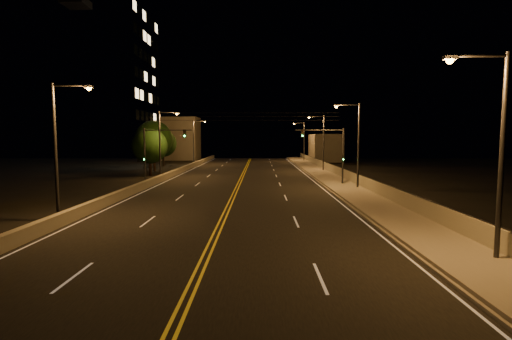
{
  "coord_description": "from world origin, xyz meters",
  "views": [
    {
      "loc": [
        2.3,
        -11.58,
        5.09
      ],
      "look_at": [
        2.0,
        18.0,
        2.5
      ],
      "focal_mm": 26.0,
      "sensor_mm": 36.0,
      "label": 1
    }
  ],
  "objects_px": {
    "streetlight_1": "(356,140)",
    "streetlight_5": "(162,139)",
    "tree_1": "(154,139)",
    "streetlight_2": "(322,139)",
    "streetlight_4": "(60,141)",
    "traffic_signal_right": "(333,150)",
    "streetlight_3": "(303,139)",
    "streetlight_0": "(495,143)",
    "traffic_signal_left": "(154,150)",
    "tree_0": "(150,146)",
    "tree_2": "(163,144)",
    "building_tower": "(79,88)",
    "streetlight_6": "(195,139)"
  },
  "relations": [
    {
      "from": "streetlight_6",
      "to": "traffic_signal_left",
      "type": "bearing_deg",
      "value": -87.96
    },
    {
      "from": "streetlight_1",
      "to": "tree_0",
      "type": "distance_m",
      "value": 27.36
    },
    {
      "from": "streetlight_0",
      "to": "tree_1",
      "type": "height_order",
      "value": "streetlight_0"
    },
    {
      "from": "streetlight_6",
      "to": "tree_2",
      "type": "bearing_deg",
      "value": -140.73
    },
    {
      "from": "building_tower",
      "to": "streetlight_4",
      "type": "bearing_deg",
      "value": -65.67
    },
    {
      "from": "traffic_signal_right",
      "to": "building_tower",
      "type": "relative_size",
      "value": 0.21
    },
    {
      "from": "streetlight_5",
      "to": "tree_2",
      "type": "xyz_separation_m",
      "value": [
        -5.0,
        19.5,
        -0.83
      ]
    },
    {
      "from": "tree_1",
      "to": "streetlight_1",
      "type": "bearing_deg",
      "value": -38.94
    },
    {
      "from": "traffic_signal_right",
      "to": "tree_0",
      "type": "relative_size",
      "value": 0.96
    },
    {
      "from": "streetlight_4",
      "to": "tree_0",
      "type": "distance_m",
      "value": 26.76
    },
    {
      "from": "streetlight_3",
      "to": "tree_1",
      "type": "distance_m",
      "value": 34.41
    },
    {
      "from": "streetlight_6",
      "to": "streetlight_1",
      "type": "bearing_deg",
      "value": -57.87
    },
    {
      "from": "streetlight_1",
      "to": "streetlight_3",
      "type": "distance_m",
      "value": 43.77
    },
    {
      "from": "streetlight_1",
      "to": "building_tower",
      "type": "bearing_deg",
      "value": 144.33
    },
    {
      "from": "streetlight_4",
      "to": "tree_1",
      "type": "relative_size",
      "value": 1.09
    },
    {
      "from": "streetlight_0",
      "to": "traffic_signal_left",
      "type": "xyz_separation_m",
      "value": [
        -20.3,
        24.18,
        -1.03
      ]
    },
    {
      "from": "streetlight_4",
      "to": "tree_1",
      "type": "xyz_separation_m",
      "value": [
        -3.9,
        33.67,
        -0.05
      ]
    },
    {
      "from": "streetlight_5",
      "to": "traffic_signal_right",
      "type": "height_order",
      "value": "streetlight_5"
    },
    {
      "from": "streetlight_6",
      "to": "streetlight_0",
      "type": "bearing_deg",
      "value": -68.82
    },
    {
      "from": "streetlight_1",
      "to": "tree_1",
      "type": "xyz_separation_m",
      "value": [
        -25.3,
        20.45,
        -0.05
      ]
    },
    {
      "from": "streetlight_3",
      "to": "tree_0",
      "type": "distance_m",
      "value": 38.61
    },
    {
      "from": "streetlight_3",
      "to": "streetlight_4",
      "type": "xyz_separation_m",
      "value": [
        -21.4,
        -56.99,
        0.0
      ]
    },
    {
      "from": "streetlight_6",
      "to": "tree_2",
      "type": "relative_size",
      "value": 1.3
    },
    {
      "from": "streetlight_5",
      "to": "streetlight_0",
      "type": "bearing_deg",
      "value": -55.92
    },
    {
      "from": "streetlight_1",
      "to": "streetlight_5",
      "type": "bearing_deg",
      "value": 153.89
    },
    {
      "from": "streetlight_6",
      "to": "tree_2",
      "type": "distance_m",
      "value": 6.51
    },
    {
      "from": "streetlight_2",
      "to": "traffic_signal_right",
      "type": "bearing_deg",
      "value": -95.2
    },
    {
      "from": "streetlight_2",
      "to": "traffic_signal_right",
      "type": "distance_m",
      "value": 16.64
    },
    {
      "from": "streetlight_2",
      "to": "tree_1",
      "type": "distance_m",
      "value": 25.32
    },
    {
      "from": "streetlight_3",
      "to": "streetlight_6",
      "type": "bearing_deg",
      "value": -155.62
    },
    {
      "from": "streetlight_6",
      "to": "tree_1",
      "type": "height_order",
      "value": "streetlight_6"
    },
    {
      "from": "streetlight_1",
      "to": "building_tower",
      "type": "relative_size",
      "value": 0.29
    },
    {
      "from": "traffic_signal_left",
      "to": "streetlight_0",
      "type": "bearing_deg",
      "value": -49.99
    },
    {
      "from": "tree_2",
      "to": "streetlight_5",
      "type": "bearing_deg",
      "value": -75.62
    },
    {
      "from": "streetlight_1",
      "to": "streetlight_3",
      "type": "relative_size",
      "value": 1.0
    },
    {
      "from": "tree_1",
      "to": "tree_0",
      "type": "bearing_deg",
      "value": -78.19
    },
    {
      "from": "streetlight_6",
      "to": "building_tower",
      "type": "bearing_deg",
      "value": -165.46
    },
    {
      "from": "streetlight_2",
      "to": "tree_1",
      "type": "bearing_deg",
      "value": 178.0
    },
    {
      "from": "streetlight_3",
      "to": "traffic_signal_right",
      "type": "relative_size",
      "value": 1.38
    },
    {
      "from": "building_tower",
      "to": "tree_1",
      "type": "bearing_deg",
      "value": -29.6
    },
    {
      "from": "streetlight_2",
      "to": "traffic_signal_right",
      "type": "relative_size",
      "value": 1.38
    },
    {
      "from": "traffic_signal_left",
      "to": "streetlight_1",
      "type": "bearing_deg",
      "value": -8.49
    },
    {
      "from": "tree_0",
      "to": "streetlight_3",
      "type": "bearing_deg",
      "value": 51.87
    },
    {
      "from": "streetlight_0",
      "to": "streetlight_3",
      "type": "xyz_separation_m",
      "value": [
        0.0,
        64.91,
        0.0
      ]
    },
    {
      "from": "traffic_signal_right",
      "to": "tree_1",
      "type": "distance_m",
      "value": 29.51
    },
    {
      "from": "streetlight_5",
      "to": "traffic_signal_left",
      "type": "height_order",
      "value": "streetlight_5"
    },
    {
      "from": "streetlight_5",
      "to": "traffic_signal_right",
      "type": "relative_size",
      "value": 1.38
    },
    {
      "from": "streetlight_3",
      "to": "traffic_signal_right",
      "type": "bearing_deg",
      "value": -92.11
    },
    {
      "from": "streetlight_0",
      "to": "streetlight_6",
      "type": "bearing_deg",
      "value": 111.18
    },
    {
      "from": "streetlight_4",
      "to": "traffic_signal_right",
      "type": "height_order",
      "value": "streetlight_4"
    }
  ]
}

